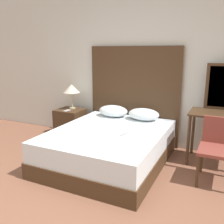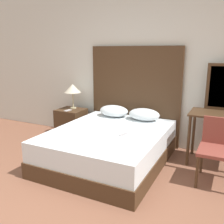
{
  "view_description": "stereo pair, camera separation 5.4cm",
  "coord_description": "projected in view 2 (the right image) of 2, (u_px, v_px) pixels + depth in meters",
  "views": [
    {
      "loc": [
        1.41,
        -1.52,
        1.63
      ],
      "look_at": [
        -0.12,
        1.69,
        0.75
      ],
      "focal_mm": 40.0,
      "sensor_mm": 36.0,
      "label": 1
    },
    {
      "loc": [
        1.45,
        -1.5,
        1.63
      ],
      "look_at": [
        -0.12,
        1.69,
        0.75
      ],
      "focal_mm": 40.0,
      "sensor_mm": 36.0,
      "label": 2
    }
  ],
  "objects": [
    {
      "name": "pillow_right",
      "position": [
        144.0,
        114.0,
        4.13
      ],
      "size": [
        0.52,
        0.36,
        0.2
      ],
      "color": "silver",
      "rests_on": "bed"
    },
    {
      "name": "bed",
      "position": [
        109.0,
        146.0,
        3.69
      ],
      "size": [
        1.56,
        1.92,
        0.5
      ],
      "color": "#422B19",
      "rests_on": "ground_plane"
    },
    {
      "name": "vanity_desk",
      "position": [
        224.0,
        123.0,
        3.51
      ],
      "size": [
        0.95,
        0.54,
        0.77
      ],
      "color": "#422B19",
      "rests_on": "ground_plane"
    },
    {
      "name": "phone_on_bed",
      "position": [
        124.0,
        134.0,
        3.43
      ],
      "size": [
        0.09,
        0.16,
        0.01
      ],
      "color": "#B7B7BC",
      "rests_on": "bed"
    },
    {
      "name": "headboard",
      "position": [
        134.0,
        96.0,
        4.41
      ],
      "size": [
        1.64,
        0.05,
        1.7
      ],
      "color": "#422B19",
      "rests_on": "ground_plane"
    },
    {
      "name": "nightstand",
      "position": [
        71.0,
        123.0,
        4.79
      ],
      "size": [
        0.5,
        0.44,
        0.54
      ],
      "color": "#422B19",
      "rests_on": "ground_plane"
    },
    {
      "name": "pillow_left",
      "position": [
        114.0,
        111.0,
        4.37
      ],
      "size": [
        0.52,
        0.36,
        0.2
      ],
      "color": "silver",
      "rests_on": "bed"
    },
    {
      "name": "phone_on_nightstand",
      "position": [
        68.0,
        110.0,
        4.62
      ],
      "size": [
        0.09,
        0.16,
        0.01
      ],
      "color": "#B7B7BC",
      "rests_on": "nightstand"
    },
    {
      "name": "chair",
      "position": [
        220.0,
        146.0,
        3.1
      ],
      "size": [
        0.48,
        0.49,
        0.8
      ],
      "color": "brown",
      "rests_on": "ground_plane"
    },
    {
      "name": "wall_back",
      "position": [
        143.0,
        67.0,
        4.3
      ],
      "size": [
        10.0,
        0.06,
        2.7
      ],
      "color": "silver",
      "rests_on": "ground_plane"
    },
    {
      "name": "table_lamp",
      "position": [
        73.0,
        89.0,
        4.71
      ],
      "size": [
        0.31,
        0.31,
        0.47
      ],
      "color": "tan",
      "rests_on": "nightstand"
    }
  ]
}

